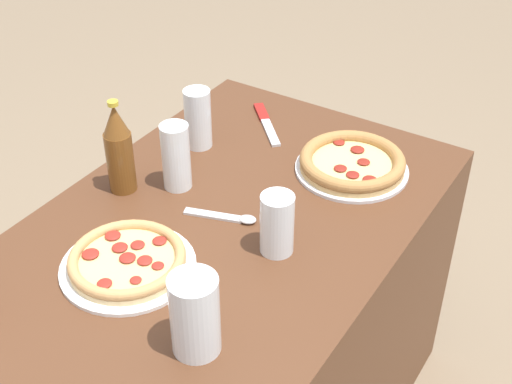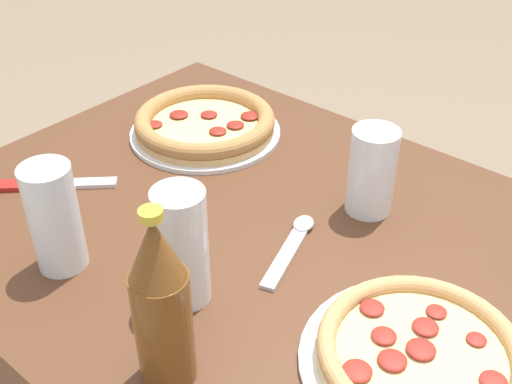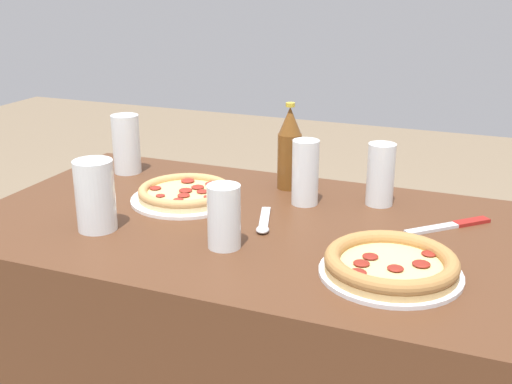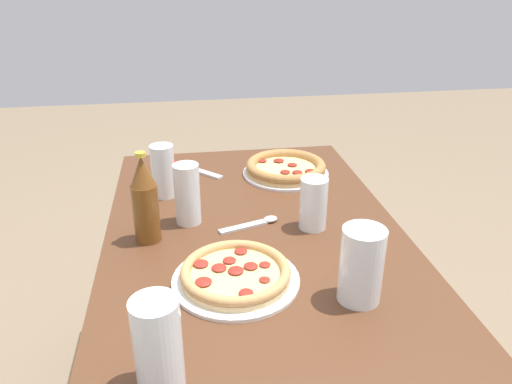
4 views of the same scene
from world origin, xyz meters
TOP-DOWN VIEW (x-y plane):
  - table at (0.00, 0.00)m, footprint 1.19×0.72m
  - pizza_pepperoni at (-0.36, 0.15)m, footprint 0.26×0.26m
  - pizza_veggie at (0.17, -0.07)m, footprint 0.26×0.26m
  - glass_water at (-0.10, -0.16)m, footprint 0.06×0.06m
  - glass_lemonade at (-0.03, 0.14)m, footprint 0.07×0.07m
  - glass_mango_juice at (0.26, 0.16)m, footprint 0.08×0.08m
  - glass_cola at (-0.26, -0.22)m, footprint 0.06×0.06m
  - beer_bottle at (-0.03, -0.25)m, footprint 0.06×0.06m
  - knife at (-0.44, -0.14)m, footprint 0.17×0.16m
  - spoon at (-0.06, 0.01)m, footprint 0.07×0.16m

SIDE VIEW (x-z plane):
  - table at x=0.00m, z-range 0.00..0.71m
  - knife at x=-0.44m, z-range 0.70..0.71m
  - spoon at x=-0.06m, z-range 0.70..0.72m
  - pizza_veggie at x=0.17m, z-range 0.71..0.74m
  - pizza_pepperoni at x=-0.36m, z-range 0.70..0.75m
  - glass_lemonade at x=-0.03m, z-range 0.70..0.83m
  - glass_cola at x=-0.26m, z-range 0.70..0.85m
  - glass_mango_juice at x=0.26m, z-range 0.70..0.85m
  - glass_water at x=-0.10m, z-range 0.70..0.86m
  - beer_bottle at x=-0.03m, z-range 0.70..0.92m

